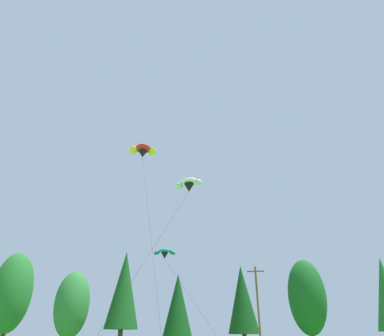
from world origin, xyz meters
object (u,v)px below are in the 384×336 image
(parafoil_kite_high_white, at_px, (189,184))
(parafoil_kite_mid_red_yellow, at_px, (143,151))
(utility_pole, at_px, (258,310))
(parafoil_kite_far_teal, at_px, (165,253))

(parafoil_kite_high_white, relative_size, parafoil_kite_mid_red_yellow, 0.60)
(utility_pole, relative_size, parafoil_kite_mid_red_yellow, 0.50)
(parafoil_kite_high_white, xyz_separation_m, parafoil_kite_mid_red_yellow, (-6.75, 8.81, 8.49))
(utility_pole, height_order, parafoil_kite_high_white, parafoil_kite_high_white)
(parafoil_kite_mid_red_yellow, bearing_deg, parafoil_kite_high_white, -52.55)
(parafoil_kite_high_white, bearing_deg, parafoil_kite_mid_red_yellow, 127.45)
(utility_pole, xyz_separation_m, parafoil_kite_far_teal, (-10.79, -6.29, 5.97))
(parafoil_kite_high_white, xyz_separation_m, parafoil_kite_far_teal, (-4.83, 14.36, -2.49))
(utility_pole, distance_m, parafoil_kite_far_teal, 13.84)
(utility_pole, distance_m, parafoil_kite_high_white, 23.10)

